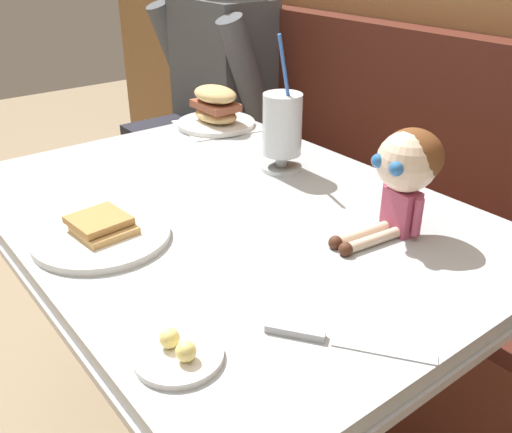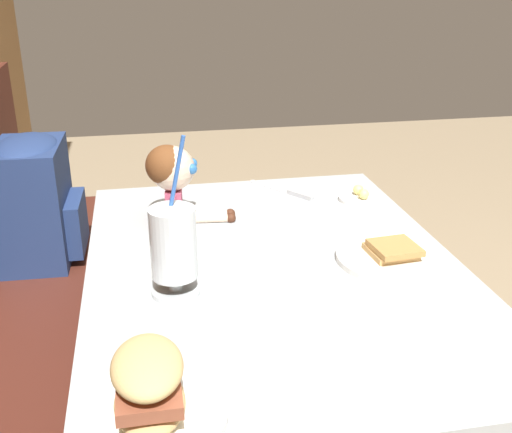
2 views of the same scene
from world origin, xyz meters
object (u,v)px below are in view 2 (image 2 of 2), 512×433
Objects in this scene: butter_saucer at (361,197)px; seated_doll at (172,173)px; sandwich_plate at (149,395)px; milkshake_glass at (174,247)px; butter_knife at (291,192)px; toast_plate at (393,256)px; backpack at (36,198)px.

butter_saucer is 0.53m from seated_doll.
milkshake_glass is at bearing -9.52° from sandwich_plate.
seated_doll is at bearing 112.28° from butter_knife.
sandwich_plate is 0.74m from seated_doll.
butter_saucer is at bearing -115.75° from butter_knife.
seated_doll is at bearing -6.54° from sandwich_plate.
butter_saucer is (0.78, -0.59, -0.04)m from sandwich_plate.
butter_saucer is 0.59× the size of butter_knife.
backpack reaches higher than toast_plate.
toast_plate is 1.07× the size of sandwich_plate.
butter_knife is (0.08, 0.17, -0.00)m from butter_saucer.
toast_plate is 0.46m from butter_knife.
milkshake_glass reaches higher than sandwich_plate.
milkshake_glass is at bearing -155.32° from backpack.
backpack reaches higher than butter_saucer.
backpack is at bearing 15.11° from sandwich_plate.
toast_plate is 1.16m from backpack.
milkshake_glass is at bearing 176.42° from seated_doll.
sandwich_plate reaches higher than butter_saucer.
butter_saucer is (0.42, -0.53, -0.09)m from milkshake_glass.
butter_saucer is at bearing -37.14° from sandwich_plate.
milkshake_glass reaches higher than backpack.
toast_plate is at bearing 171.22° from butter_saucer.
milkshake_glass is 0.37m from seated_doll.
milkshake_glass is at bearing 128.36° from butter_saucer.
backpack reaches higher than butter_knife.
sandwich_plate is 1.25m from backpack.
butter_saucer reaches higher than butter_knife.
milkshake_glass is (-0.06, 0.48, 0.09)m from toast_plate.
milkshake_glass is 2.62× the size of butter_saucer.
sandwich_plate is 1.95× the size of butter_saucer.
seated_doll reaches higher than sandwich_plate.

